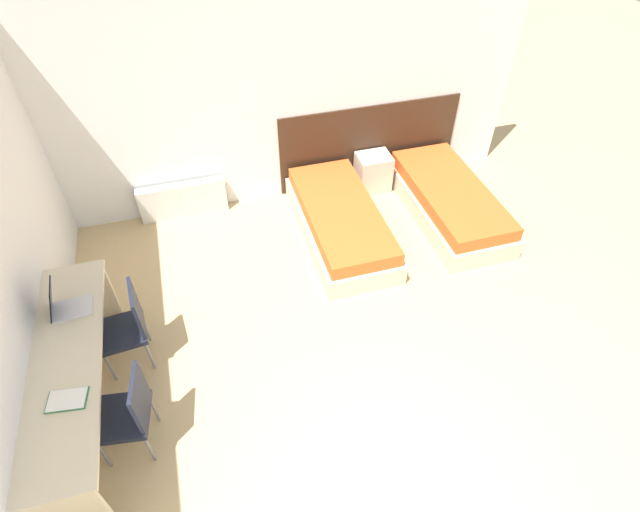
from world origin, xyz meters
TOP-DOWN VIEW (x-y plane):
  - ground_plane at (0.00, 0.00)m, footprint 20.00×20.00m
  - wall_back at (0.00, 4.09)m, footprint 6.06×0.05m
  - headboard_panel at (1.19, 4.05)m, footprint 2.36×0.03m
  - bed_near_window at (0.49, 3.05)m, footprint 0.87×1.92m
  - bed_near_door at (1.88, 3.05)m, footprint 0.87×1.92m
  - nightstand at (1.19, 3.84)m, footprint 0.42×0.35m
  - radiator at (-1.24, 3.97)m, footprint 1.05×0.12m
  - desk at (-2.26, 1.51)m, footprint 0.53×2.16m
  - chair_near_laptop at (-1.85, 1.93)m, footprint 0.44×0.44m
  - chair_near_notebook at (-1.85, 1.07)m, footprint 0.46×0.46m
  - laptop at (-2.27, 2.02)m, footprint 0.34×0.26m
  - open_notebook at (-2.22, 1.14)m, footprint 0.30×0.22m

SIDE VIEW (x-z plane):
  - ground_plane at x=0.00m, z-range 0.00..0.00m
  - bed_near_window at x=0.49m, z-range -0.01..0.41m
  - bed_near_door at x=1.88m, z-range -0.01..0.41m
  - radiator at x=-1.24m, z-range 0.00..0.45m
  - nightstand at x=1.19m, z-range 0.00..0.49m
  - chair_near_laptop at x=-1.85m, z-range 0.05..0.92m
  - chair_near_notebook at x=-1.85m, z-range 0.05..0.92m
  - headboard_panel at x=1.19m, z-range 0.00..1.07m
  - desk at x=-2.26m, z-range 0.21..0.93m
  - open_notebook at x=-2.22m, z-range 0.72..0.74m
  - laptop at x=-2.27m, z-range 0.63..0.95m
  - wall_back at x=0.00m, z-range 0.00..2.70m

